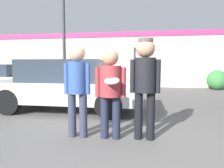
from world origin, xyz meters
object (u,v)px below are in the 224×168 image
object	(u,v)px
person_left	(77,83)
shrub	(217,80)
parked_car_near	(67,85)
person_middle_with_frisbee	(110,86)
person_right	(145,78)
street_lamp	(68,9)

from	to	relation	value
person_left	shrub	size ratio (longest dim) A/B	1.63
parked_car_near	shrub	xyz separation A→B (m)	(6.29, 6.11, -0.23)
person_middle_with_frisbee	shrub	distance (m)	9.46
person_right	shrub	xyz separation A→B (m)	(3.98, 8.19, -0.59)
person_left	person_right	size ratio (longest dim) A/B	0.95
person_right	shrub	world-z (taller)	person_right
parked_car_near	street_lamp	size ratio (longest dim) A/B	0.79
person_right	shrub	bearing A→B (deg)	64.09
person_left	street_lamp	distance (m)	4.96
shrub	parked_car_near	bearing A→B (deg)	-135.80
person_middle_with_frisbee	person_right	world-z (taller)	person_right
person_middle_with_frisbee	parked_car_near	size ratio (longest dim) A/B	0.36
parked_car_near	street_lamp	bearing A→B (deg)	109.52
person_right	parked_car_near	size ratio (longest dim) A/B	0.40
person_left	parked_car_near	size ratio (longest dim) A/B	0.38
person_right	parked_car_near	bearing A→B (deg)	138.01
person_right	shrub	distance (m)	9.13
street_lamp	person_left	bearing A→B (deg)	-66.70
person_middle_with_frisbee	person_right	size ratio (longest dim) A/B	0.90
person_right	parked_car_near	xyz separation A→B (m)	(-2.31, 2.08, -0.36)
person_middle_with_frisbee	shrub	size ratio (longest dim) A/B	1.54
person_left	shrub	bearing A→B (deg)	57.72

